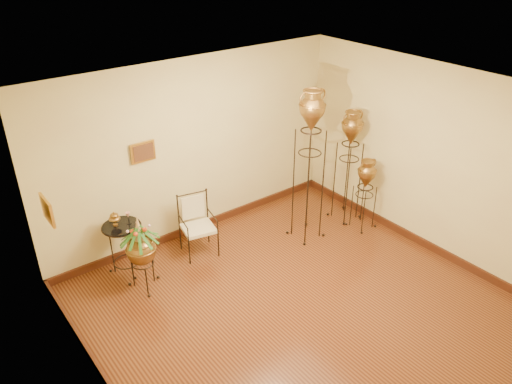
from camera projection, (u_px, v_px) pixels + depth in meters
ground at (302, 310)px, 6.45m from camera, size 5.00×5.00×0.00m
room_shell at (308, 192)px, 5.63m from camera, size 5.02×5.02×2.81m
amphora_tall at (309, 165)px, 7.43m from camera, size 0.54×0.54×2.42m
amphora_mid at (348, 165)px, 8.07m from camera, size 0.56×0.56×1.90m
amphora_short at (364, 194)px, 7.97m from camera, size 0.44×0.44×1.21m
planter_urn at (141, 248)px, 6.57m from camera, size 0.70×0.70×1.15m
armchair at (198, 226)px, 7.37m from camera, size 0.61×0.59×0.93m
side_table at (124, 247)px, 7.00m from camera, size 0.64×0.64×0.97m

